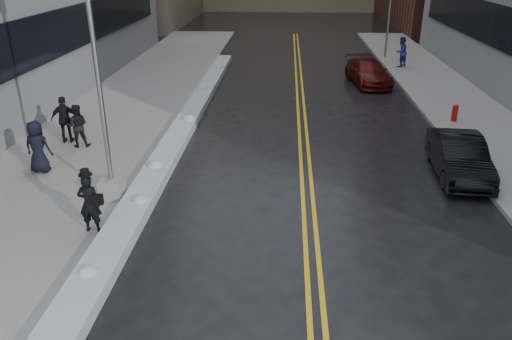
% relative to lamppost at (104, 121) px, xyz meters
% --- Properties ---
extents(ground, '(160.00, 160.00, 0.00)m').
position_rel_lamppost_xyz_m(ground, '(3.30, -2.00, -2.53)').
color(ground, black).
rests_on(ground, ground).
extents(sidewalk_west, '(5.50, 50.00, 0.15)m').
position_rel_lamppost_xyz_m(sidewalk_west, '(-2.45, 8.00, -2.46)').
color(sidewalk_west, gray).
rests_on(sidewalk_west, ground).
extents(sidewalk_east, '(4.00, 50.00, 0.15)m').
position_rel_lamppost_xyz_m(sidewalk_east, '(13.30, 8.00, -2.46)').
color(sidewalk_east, gray).
rests_on(sidewalk_east, ground).
extents(lane_line_left, '(0.12, 50.00, 0.01)m').
position_rel_lamppost_xyz_m(lane_line_left, '(5.65, 8.00, -2.53)').
color(lane_line_left, gold).
rests_on(lane_line_left, ground).
extents(lane_line_right, '(0.12, 50.00, 0.01)m').
position_rel_lamppost_xyz_m(lane_line_right, '(5.95, 8.00, -2.53)').
color(lane_line_right, gold).
rests_on(lane_line_right, ground).
extents(snow_ridge, '(0.90, 30.00, 0.34)m').
position_rel_lamppost_xyz_m(snow_ridge, '(0.85, 6.00, -2.36)').
color(snow_ridge, silver).
rests_on(snow_ridge, ground).
extents(lamppost, '(0.65, 0.65, 7.62)m').
position_rel_lamppost_xyz_m(lamppost, '(0.00, 0.00, 0.00)').
color(lamppost, gray).
rests_on(lamppost, sidewalk_west).
extents(fire_hydrant, '(0.26, 0.26, 0.73)m').
position_rel_lamppost_xyz_m(fire_hydrant, '(12.30, 8.00, -1.98)').
color(fire_hydrant, maroon).
rests_on(fire_hydrant, sidewalk_east).
extents(traffic_signal, '(0.16, 0.20, 6.00)m').
position_rel_lamppost_xyz_m(traffic_signal, '(11.80, 22.00, 0.87)').
color(traffic_signal, gray).
rests_on(traffic_signal, sidewalk_east).
extents(pedestrian_fedora, '(0.59, 0.40, 1.59)m').
position_rel_lamppost_xyz_m(pedestrian_fedora, '(0.10, -1.93, -1.59)').
color(pedestrian_fedora, black).
rests_on(pedestrian_fedora, sidewalk_west).
extents(pedestrian_b, '(0.90, 0.77, 1.61)m').
position_rel_lamppost_xyz_m(pedestrian_b, '(-2.61, 4.08, -1.58)').
color(pedestrian_b, black).
rests_on(pedestrian_b, sidewalk_west).
extents(pedestrian_c, '(0.89, 0.61, 1.76)m').
position_rel_lamppost_xyz_m(pedestrian_c, '(-2.97, 1.70, -1.51)').
color(pedestrian_c, black).
rests_on(pedestrian_c, sidewalk_west).
extents(pedestrian_d, '(1.11, 0.63, 1.79)m').
position_rel_lamppost_xyz_m(pedestrian_d, '(-3.22, 4.49, -1.49)').
color(pedestrian_d, black).
rests_on(pedestrian_d, sidewalk_west).
extents(pedestrian_east, '(1.13, 1.13, 1.85)m').
position_rel_lamppost_xyz_m(pedestrian_east, '(12.17, 18.92, -1.46)').
color(pedestrian_east, navy).
rests_on(pedestrian_east, sidewalk_east).
extents(car_black, '(1.71, 4.20, 1.35)m').
position_rel_lamppost_xyz_m(car_black, '(10.80, 2.58, -1.86)').
color(car_black, black).
rests_on(car_black, ground).
extents(car_maroon, '(2.44, 4.72, 1.31)m').
position_rel_lamppost_xyz_m(car_maroon, '(9.62, 14.98, -1.88)').
color(car_maroon, '#470E0B').
rests_on(car_maroon, ground).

